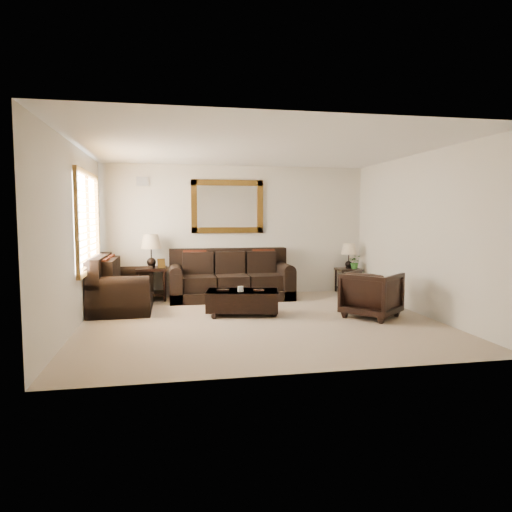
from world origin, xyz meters
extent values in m
cube|color=gray|center=(0.00, 0.00, 0.00)|extent=(5.50, 5.00, 0.01)
cube|color=white|center=(0.00, 0.00, 2.70)|extent=(5.50, 5.00, 0.01)
cube|color=beige|center=(0.00, 2.50, 1.35)|extent=(5.50, 0.01, 2.70)
cube|color=beige|center=(0.00, -2.50, 1.35)|extent=(5.50, 0.01, 2.70)
cube|color=beige|center=(-2.75, 0.00, 1.35)|extent=(0.01, 5.00, 2.70)
cube|color=beige|center=(2.75, 0.00, 1.35)|extent=(0.01, 5.00, 2.70)
cube|color=white|center=(-2.73, 0.90, 1.55)|extent=(0.01, 1.80, 1.50)
cube|color=brown|center=(-2.70, 0.90, 2.34)|extent=(0.06, 1.96, 0.08)
cube|color=brown|center=(-2.70, 0.90, 0.76)|extent=(0.06, 1.96, 0.08)
cube|color=brown|center=(-2.70, -0.04, 1.55)|extent=(0.06, 0.08, 1.50)
cube|color=brown|center=(-2.70, 1.84, 1.55)|extent=(0.06, 0.08, 1.50)
cube|color=brown|center=(-2.70, 0.90, 1.55)|extent=(0.05, 0.05, 1.50)
cube|color=#4F260F|center=(-0.19, 2.46, 1.85)|extent=(1.50, 0.06, 1.10)
cube|color=white|center=(-0.19, 2.48, 1.85)|extent=(1.26, 0.01, 0.86)
cube|color=#999999|center=(-1.90, 2.48, 2.35)|extent=(0.25, 0.02, 0.18)
cube|color=black|center=(-0.19, 1.96, 0.10)|extent=(2.42, 1.04, 0.20)
cube|color=black|center=(-0.19, 2.36, 0.74)|extent=(2.42, 0.24, 0.49)
cube|color=black|center=(-0.84, 1.94, 0.35)|extent=(0.62, 0.86, 0.30)
cube|color=black|center=(-0.19, 1.94, 0.35)|extent=(0.62, 0.86, 0.30)
cube|color=black|center=(0.45, 1.94, 0.35)|extent=(0.62, 0.86, 0.30)
cube|color=black|center=(-1.28, 1.96, 0.29)|extent=(0.24, 1.04, 0.58)
cylinder|color=black|center=(-1.28, 1.96, 0.58)|extent=(0.24, 1.02, 0.24)
cube|color=black|center=(0.89, 1.96, 0.29)|extent=(0.24, 1.04, 0.58)
cylinder|color=black|center=(0.89, 1.96, 0.58)|extent=(0.24, 1.02, 0.24)
cube|color=#581A0B|center=(-0.90, 2.16, 0.74)|extent=(0.46, 0.20, 0.47)
cube|color=#581A0B|center=(0.51, 2.16, 0.74)|extent=(0.46, 0.20, 0.47)
cube|color=black|center=(-2.22, 1.32, 0.10)|extent=(1.02, 1.71, 0.19)
cube|color=black|center=(-2.61, 1.32, 0.72)|extent=(0.24, 1.71, 0.48)
cube|color=black|center=(-2.20, 1.01, 0.34)|extent=(0.83, 0.60, 0.29)
cube|color=black|center=(-2.20, 1.63, 0.34)|extent=(0.83, 0.60, 0.29)
cube|color=black|center=(-2.22, 0.58, 0.28)|extent=(1.02, 0.24, 0.57)
cylinder|color=black|center=(-2.22, 0.58, 0.57)|extent=(1.00, 0.24, 0.24)
cube|color=black|center=(-2.22, 2.06, 0.28)|extent=(1.02, 0.24, 0.57)
cylinder|color=black|center=(-2.22, 2.06, 0.57)|extent=(1.00, 0.24, 0.24)
cube|color=#581A0B|center=(-2.41, 0.96, 0.72)|extent=(0.20, 0.45, 0.46)
cube|color=#581A0B|center=(-2.41, 1.68, 0.72)|extent=(0.20, 0.45, 0.46)
cube|color=black|center=(-1.75, 2.17, 0.61)|extent=(0.59, 0.59, 0.05)
cube|color=black|center=(-1.75, 2.17, 0.13)|extent=(0.50, 0.50, 0.03)
cylinder|color=black|center=(-2.00, 1.91, 0.29)|extent=(0.05, 0.05, 0.59)
cylinder|color=black|center=(-1.50, 1.91, 0.29)|extent=(0.05, 0.05, 0.59)
cylinder|color=black|center=(-2.00, 2.42, 0.29)|extent=(0.05, 0.05, 0.59)
cylinder|color=black|center=(-1.50, 2.42, 0.29)|extent=(0.05, 0.05, 0.59)
sphere|color=black|center=(-1.75, 2.17, 0.75)|extent=(0.18, 0.18, 0.18)
cylinder|color=black|center=(-1.75, 2.17, 0.94)|extent=(0.03, 0.03, 0.38)
cone|color=tan|center=(-1.75, 2.17, 1.15)|extent=(0.41, 0.41, 0.28)
cube|color=#4F260F|center=(-1.56, 2.06, 0.73)|extent=(0.16, 0.11, 0.18)
cube|color=black|center=(2.39, 2.22, 0.51)|extent=(0.48, 0.48, 0.04)
cube|color=black|center=(2.39, 2.22, 0.11)|extent=(0.41, 0.41, 0.03)
cylinder|color=black|center=(2.19, 2.01, 0.24)|extent=(0.04, 0.04, 0.48)
cylinder|color=black|center=(2.60, 2.01, 0.24)|extent=(0.04, 0.04, 0.48)
cylinder|color=black|center=(2.19, 2.42, 0.24)|extent=(0.04, 0.04, 0.48)
cylinder|color=black|center=(2.60, 2.42, 0.24)|extent=(0.04, 0.04, 0.48)
sphere|color=black|center=(2.39, 2.22, 0.62)|extent=(0.15, 0.15, 0.15)
cylinder|color=black|center=(2.39, 2.22, 0.78)|extent=(0.02, 0.02, 0.32)
cone|color=tan|center=(2.39, 2.22, 0.95)|extent=(0.33, 0.33, 0.23)
sphere|color=black|center=(-0.70, 0.23, 0.04)|extent=(0.11, 0.11, 0.11)
sphere|color=black|center=(0.29, 0.23, 0.04)|extent=(0.11, 0.11, 0.11)
sphere|color=black|center=(-0.70, 0.68, 0.04)|extent=(0.11, 0.11, 0.11)
sphere|color=black|center=(0.29, 0.68, 0.04)|extent=(0.11, 0.11, 0.11)
cube|color=black|center=(-0.20, 0.46, 0.24)|extent=(1.28, 0.85, 0.33)
cube|color=black|center=(-0.20, 0.46, 0.39)|extent=(1.30, 0.87, 0.04)
cube|color=black|center=(-0.52, 0.50, 0.42)|extent=(0.22, 0.17, 0.03)
cube|color=black|center=(0.07, 0.41, 0.42)|extent=(0.20, 0.16, 0.02)
cube|color=white|center=(-0.25, 0.37, 0.45)|extent=(0.08, 0.06, 0.09)
imported|color=black|center=(1.84, -0.11, 0.41)|extent=(1.10, 1.10, 0.83)
imported|color=#2A6021|center=(2.50, 2.13, 0.64)|extent=(0.35, 0.37, 0.23)
camera|label=1|loc=(-1.38, -7.00, 1.65)|focal=32.00mm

